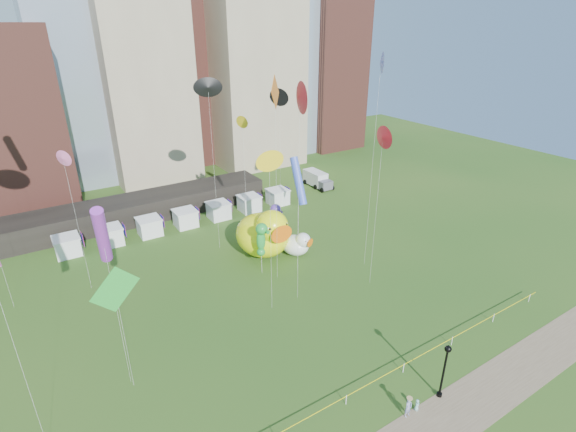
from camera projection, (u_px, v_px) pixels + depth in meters
ground at (346, 404)px, 32.33m from camera, size 160.00×160.00×0.00m
skyline at (127, 52)px, 71.49m from camera, size 101.00×23.00×68.00m
pavilion at (137, 209)px, 61.95m from camera, size 38.00×6.00×3.20m
vendor_tents at (186, 219)px, 60.01m from camera, size 33.24×2.80×2.40m
caution_tape at (346, 397)px, 32.05m from camera, size 50.00×0.06×0.90m
big_duck at (264, 233)px, 51.73m from camera, size 6.26×8.43×6.50m
small_duck at (297, 244)px, 52.49m from camera, size 4.12×4.47×3.11m
seahorse_green at (261, 237)px, 47.25m from camera, size 1.63×1.88×6.26m
seahorse_purple at (275, 217)px, 52.94m from camera, size 1.56×1.83×5.94m
lamppost at (445, 365)px, 31.81m from camera, size 0.51×0.51×4.94m
box_truck at (317, 179)px, 74.48m from camera, size 2.52×6.01×2.54m
woman at (408, 407)px, 31.04m from camera, size 0.62×0.42×1.64m
toddler at (417, 405)px, 31.65m from camera, size 0.41×0.36×0.97m
kite_0 at (300, 98)px, 36.53m from camera, size 1.28×2.67×21.58m
kite_2 at (280, 98)px, 45.17m from camera, size 0.68×1.81×19.80m
kite_4 at (269, 161)px, 36.90m from camera, size 1.87×0.29×16.20m
kite_5 at (381, 63)px, 41.93m from camera, size 1.48×1.76×23.49m
kite_7 at (102, 236)px, 29.03m from camera, size 1.25×2.94×15.41m
kite_8 at (383, 138)px, 40.69m from camera, size 0.89×2.10×17.21m
kite_9 at (63, 159)px, 40.52m from camera, size 0.87×1.39×15.14m
kite_10 at (208, 88)px, 46.64m from camera, size 2.07×0.94×20.65m
kite_11 at (115, 290)px, 30.34m from camera, size 3.58×0.28×10.76m
kite_12 at (243, 123)px, 48.48m from camera, size 0.45×1.37×16.51m
kite_13 at (298, 181)px, 45.38m from camera, size 1.05×2.96×13.30m
kite_14 at (275, 96)px, 40.20m from camera, size 2.27×2.36×21.74m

